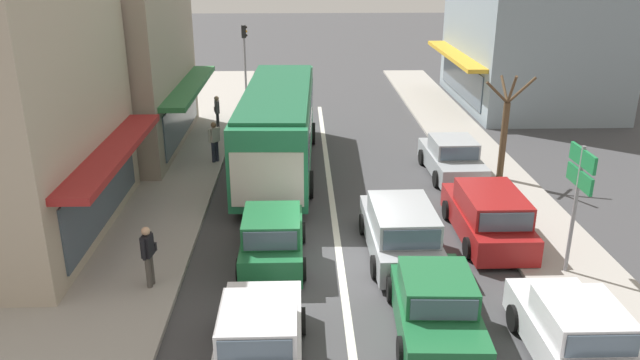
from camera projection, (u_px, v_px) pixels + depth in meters
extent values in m
plane|color=#3F3F42|center=(340.00, 262.00, 17.35)|extent=(140.00, 140.00, 0.00)
cube|color=silver|center=(333.00, 206.00, 21.09)|extent=(0.20, 28.00, 0.01)
cube|color=#A39E96|center=(144.00, 185.00, 22.73)|extent=(5.20, 44.00, 0.14)
cube|color=#A39E96|center=(496.00, 182.00, 23.14)|extent=(2.80, 44.00, 0.12)
cube|color=maroon|center=(112.00, 151.00, 17.96)|extent=(1.10, 7.71, 0.20)
cube|color=#425160|center=(103.00, 193.00, 18.40)|extent=(0.06, 6.71, 1.80)
cube|color=gray|center=(81.00, 70.00, 26.03)|extent=(7.99, 9.22, 6.81)
cube|color=#2D703D|center=(189.00, 86.00, 26.41)|extent=(1.10, 8.48, 0.20)
cube|color=#425160|center=(182.00, 116.00, 26.85)|extent=(0.06, 7.38, 1.80)
cube|color=#84939E|center=(533.00, 20.00, 33.47)|extent=(7.22, 10.57, 9.13)
cube|color=gold|center=(455.00, 55.00, 34.00)|extent=(1.10, 9.72, 0.20)
cube|color=#425160|center=(461.00, 79.00, 34.47)|extent=(0.06, 8.45, 1.80)
cube|color=#237A4C|center=(278.00, 126.00, 24.03)|extent=(2.88, 10.88, 2.70)
cube|color=#425160|center=(278.00, 116.00, 23.88)|extent=(2.91, 10.45, 0.90)
cube|color=beige|center=(267.00, 180.00, 19.01)|extent=(2.25, 0.14, 1.76)
cube|color=#1A5B39|center=(278.00, 90.00, 23.53)|extent=(2.73, 10.01, 0.12)
cylinder|color=black|center=(256.00, 133.00, 27.61)|extent=(0.29, 0.97, 0.96)
cylinder|color=black|center=(312.00, 133.00, 27.61)|extent=(0.29, 0.97, 0.96)
cylinder|color=black|center=(238.00, 184.00, 21.69)|extent=(0.29, 0.97, 0.96)
cylinder|color=black|center=(310.00, 184.00, 21.69)|extent=(0.29, 0.97, 0.96)
cube|color=silver|center=(260.00, 348.00, 12.78)|extent=(1.74, 4.21, 0.72)
cube|color=silver|center=(258.00, 323.00, 12.46)|extent=(1.57, 1.81, 0.60)
cube|color=#425160|center=(261.00, 299.00, 13.32)|extent=(1.44, 0.07, 0.51)
cube|color=#425160|center=(255.00, 351.00, 11.60)|extent=(1.40, 0.07, 0.48)
cylinder|color=black|center=(225.00, 322.00, 14.01)|extent=(0.18, 0.62, 0.62)
cylinder|color=black|center=(302.00, 321.00, 14.05)|extent=(0.18, 0.62, 0.62)
cube|color=#9EA3A8|center=(399.00, 237.00, 17.68)|extent=(1.84, 4.53, 0.76)
cube|color=#9EA3A8|center=(403.00, 218.00, 17.10)|extent=(1.69, 2.63, 0.68)
cube|color=#425160|center=(395.00, 200.00, 18.33)|extent=(1.51, 0.09, 0.58)
cube|color=#425160|center=(412.00, 240.00, 15.86)|extent=(1.48, 0.09, 0.54)
cylinder|color=black|center=(363.00, 224.00, 18.97)|extent=(0.19, 0.62, 0.62)
cylinder|color=black|center=(420.00, 223.00, 19.05)|extent=(0.19, 0.62, 0.62)
cylinder|color=black|center=(375.00, 267.00, 16.44)|extent=(0.19, 0.62, 0.62)
cylinder|color=black|center=(441.00, 265.00, 16.53)|extent=(0.19, 0.62, 0.62)
cube|color=#1E6638|center=(434.00, 310.00, 14.11)|extent=(1.92, 4.28, 0.72)
cube|color=#1E6638|center=(437.00, 287.00, 13.79)|extent=(1.64, 1.87, 0.60)
cube|color=#425160|center=(430.00, 267.00, 14.65)|extent=(1.44, 0.13, 0.51)
cube|color=#425160|center=(444.00, 310.00, 12.93)|extent=(1.41, 0.13, 0.48)
cylinder|color=black|center=(391.00, 289.00, 15.37)|extent=(0.21, 0.63, 0.62)
cylinder|color=black|center=(461.00, 290.00, 15.35)|extent=(0.21, 0.63, 0.62)
cylinder|color=black|center=(402.00, 351.00, 13.01)|extent=(0.21, 0.63, 0.62)
cylinder|color=black|center=(484.00, 352.00, 12.99)|extent=(0.21, 0.63, 0.62)
cube|color=#1E6638|center=(273.00, 244.00, 17.27)|extent=(1.64, 3.70, 0.76)
cube|color=#1E6638|center=(272.00, 225.00, 16.74)|extent=(1.52, 1.90, 0.64)
cube|color=#425160|center=(273.00, 211.00, 17.65)|extent=(1.40, 0.06, 0.54)
cube|color=#425160|center=(270.00, 241.00, 15.83)|extent=(1.37, 0.06, 0.51)
cylinder|color=black|center=(247.00, 234.00, 18.35)|extent=(0.18, 0.62, 0.62)
cylinder|color=black|center=(302.00, 233.00, 18.40)|extent=(0.18, 0.62, 0.62)
cylinder|color=black|center=(240.00, 270.00, 16.28)|extent=(0.18, 0.62, 0.62)
cylinder|color=black|center=(303.00, 269.00, 16.33)|extent=(0.18, 0.62, 0.62)
cube|color=silver|center=(576.00, 343.00, 12.94)|extent=(1.74, 4.21, 0.72)
cube|color=silver|center=(582.00, 319.00, 12.61)|extent=(1.57, 1.81, 0.60)
cube|color=#425160|center=(564.00, 295.00, 13.47)|extent=(1.44, 0.07, 0.51)
cube|color=#425160|center=(603.00, 346.00, 11.75)|extent=(1.40, 0.07, 0.48)
cylinder|color=black|center=(514.00, 318.00, 14.16)|extent=(0.18, 0.62, 0.62)
cylinder|color=black|center=(589.00, 317.00, 14.21)|extent=(0.18, 0.62, 0.62)
cube|color=maroon|center=(486.00, 221.00, 18.69)|extent=(1.76, 4.50, 0.76)
cube|color=maroon|center=(492.00, 203.00, 18.11)|extent=(1.64, 2.60, 0.68)
cube|color=#425160|center=(480.00, 187.00, 19.34)|extent=(1.51, 0.06, 0.58)
cube|color=#425160|center=(506.00, 222.00, 16.87)|extent=(1.48, 0.06, 0.54)
cylinder|color=black|center=(447.00, 210.00, 20.00)|extent=(0.18, 0.62, 0.62)
cylinder|color=black|center=(501.00, 209.00, 20.05)|extent=(0.18, 0.62, 0.62)
cylinder|color=black|center=(468.00, 248.00, 17.47)|extent=(0.18, 0.62, 0.62)
cylinder|color=black|center=(530.00, 247.00, 17.52)|extent=(0.18, 0.62, 0.62)
cube|color=#9EA3A8|center=(451.00, 162.00, 23.84)|extent=(1.83, 4.24, 0.72)
cube|color=#9EA3A8|center=(453.00, 146.00, 23.51)|extent=(1.61, 1.84, 0.60)
cube|color=#425160|center=(447.00, 139.00, 24.37)|extent=(1.44, 0.10, 0.51)
cube|color=#425160|center=(460.00, 154.00, 22.65)|extent=(1.41, 0.10, 0.48)
cylinder|color=black|center=(422.00, 157.00, 25.04)|extent=(0.20, 0.62, 0.62)
cylinder|color=black|center=(464.00, 156.00, 25.13)|extent=(0.20, 0.62, 0.62)
cylinder|color=black|center=(437.00, 179.00, 22.68)|extent=(0.20, 0.62, 0.62)
cylinder|color=black|center=(483.00, 178.00, 22.77)|extent=(0.20, 0.62, 0.62)
cylinder|color=gray|center=(245.00, 63.00, 35.04)|extent=(0.12, 0.12, 4.20)
cube|color=black|center=(244.00, 32.00, 34.43)|extent=(0.24, 0.24, 0.68)
sphere|color=black|center=(246.00, 27.00, 34.35)|extent=(0.13, 0.13, 0.13)
sphere|color=orange|center=(246.00, 31.00, 34.43)|extent=(0.13, 0.13, 0.13)
sphere|color=black|center=(246.00, 35.00, 34.50)|extent=(0.13, 0.13, 0.13)
cylinder|color=gray|center=(574.00, 213.00, 16.07)|extent=(0.10, 0.10, 3.60)
cube|color=#19753D|center=(583.00, 158.00, 15.52)|extent=(0.08, 1.40, 0.44)
cube|color=white|center=(585.00, 158.00, 15.52)|extent=(0.01, 1.10, 0.10)
cube|color=#19753D|center=(580.00, 178.00, 15.71)|extent=(0.08, 1.40, 0.44)
cube|color=white|center=(581.00, 178.00, 15.72)|extent=(0.01, 1.10, 0.10)
cylinder|color=brown|center=(503.00, 143.00, 22.81)|extent=(0.24, 0.24, 3.00)
cylinder|color=brown|center=(504.00, 89.00, 22.59)|extent=(0.10, 1.00, 0.86)
cylinder|color=brown|center=(522.00, 90.00, 22.14)|extent=(1.00, 0.10, 0.98)
cylinder|color=brown|center=(512.00, 90.00, 21.79)|extent=(0.10, 0.73, 1.13)
cylinder|color=brown|center=(497.00, 93.00, 22.14)|extent=(0.88, 0.10, 0.82)
cylinder|color=#4C4742|center=(149.00, 272.00, 15.65)|extent=(0.14, 0.14, 0.84)
cylinder|color=#4C4742|center=(151.00, 269.00, 15.82)|extent=(0.14, 0.14, 0.84)
cube|color=black|center=(147.00, 246.00, 15.49)|extent=(0.27, 0.39, 0.56)
sphere|color=tan|center=(146.00, 231.00, 15.35)|extent=(0.22, 0.22, 0.22)
cylinder|color=black|center=(144.00, 250.00, 15.27)|extent=(0.09, 0.09, 0.54)
cylinder|color=black|center=(151.00, 241.00, 15.71)|extent=(0.09, 0.09, 0.54)
cube|color=black|center=(152.00, 247.00, 15.85)|extent=(0.25, 0.13, 0.22)
cylinder|color=#232838|center=(213.00, 152.00, 24.84)|extent=(0.14, 0.14, 0.84)
cylinder|color=#232838|center=(217.00, 151.00, 24.97)|extent=(0.14, 0.14, 0.84)
cube|color=beige|center=(214.00, 135.00, 24.66)|extent=(0.41, 0.41, 0.56)
sphere|color=brown|center=(213.00, 125.00, 24.52)|extent=(0.22, 0.22, 0.22)
cylinder|color=beige|center=(209.00, 136.00, 24.49)|extent=(0.09, 0.09, 0.54)
cylinder|color=beige|center=(219.00, 133.00, 24.83)|extent=(0.09, 0.09, 0.54)
cylinder|color=#333338|center=(218.00, 122.00, 29.13)|extent=(0.14, 0.14, 0.84)
cylinder|color=#333338|center=(218.00, 121.00, 29.29)|extent=(0.14, 0.14, 0.84)
cube|color=slate|center=(217.00, 107.00, 28.96)|extent=(0.27, 0.39, 0.56)
sphere|color=tan|center=(216.00, 98.00, 28.82)|extent=(0.22, 0.22, 0.22)
cylinder|color=slate|center=(217.00, 108.00, 28.74)|extent=(0.09, 0.09, 0.54)
cylinder|color=slate|center=(217.00, 106.00, 29.18)|extent=(0.09, 0.09, 0.54)
cube|color=brown|center=(217.00, 109.00, 29.31)|extent=(0.25, 0.14, 0.22)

